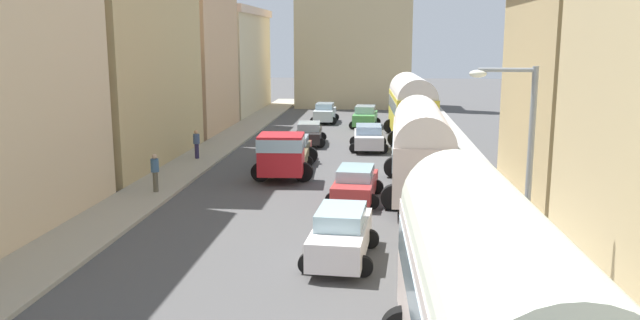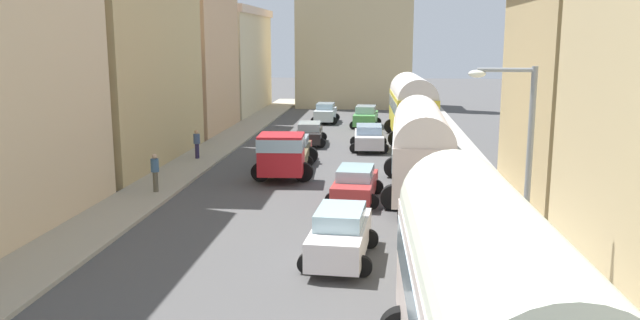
{
  "view_description": "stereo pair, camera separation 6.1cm",
  "coord_description": "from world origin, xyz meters",
  "px_view_note": "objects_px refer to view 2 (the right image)",
  "views": [
    {
      "loc": [
        2.59,
        -7.09,
        6.53
      ],
      "look_at": [
        0.0,
        20.51,
        1.25
      ],
      "focal_mm": 35.53,
      "sensor_mm": 36.0,
      "label": 1
    },
    {
      "loc": [
        2.65,
        -7.09,
        6.53
      ],
      "look_at": [
        0.0,
        20.51,
        1.25
      ],
      "focal_mm": 35.53,
      "sensor_mm": 36.0,
      "label": 2
    }
  ],
  "objects_px": {
    "parked_bus_0": "(485,304)",
    "pedestrian_1": "(197,143)",
    "parked_bus_1": "(420,144)",
    "streetlamp_near": "(520,157)",
    "car_3": "(340,234)",
    "pedestrian_0": "(155,171)",
    "car_2": "(325,113)",
    "car_1": "(310,133)",
    "car_0": "(295,150)",
    "car_6": "(366,117)",
    "cargo_truck_0": "(285,152)",
    "car_4": "(355,183)",
    "car_5": "(369,137)"
  },
  "relations": [
    {
      "from": "pedestrian_1",
      "to": "parked_bus_1",
      "type": "bearing_deg",
      "value": -28.32
    },
    {
      "from": "parked_bus_1",
      "to": "car_1",
      "type": "relative_size",
      "value": 2.33
    },
    {
      "from": "car_2",
      "to": "car_5",
      "type": "distance_m",
      "value": 12.92
    },
    {
      "from": "car_4",
      "to": "car_6",
      "type": "height_order",
      "value": "car_6"
    },
    {
      "from": "car_1",
      "to": "pedestrian_0",
      "type": "xyz_separation_m",
      "value": [
        -5.06,
        -13.85,
        0.31
      ]
    },
    {
      "from": "parked_bus_0",
      "to": "car_4",
      "type": "bearing_deg",
      "value": 100.0
    },
    {
      "from": "parked_bus_0",
      "to": "pedestrian_1",
      "type": "xyz_separation_m",
      "value": [
        -11.72,
        23.4,
        -1.31
      ]
    },
    {
      "from": "car_5",
      "to": "streetlamp_near",
      "type": "distance_m",
      "value": 21.94
    },
    {
      "from": "cargo_truck_0",
      "to": "pedestrian_1",
      "type": "xyz_separation_m",
      "value": [
        -5.39,
        3.4,
        -0.19
      ]
    },
    {
      "from": "parked_bus_0",
      "to": "car_4",
      "type": "distance_m",
      "value": 15.84
    },
    {
      "from": "car_0",
      "to": "streetlamp_near",
      "type": "xyz_separation_m",
      "value": [
        8.12,
        -16.69,
        2.81
      ]
    },
    {
      "from": "car_1",
      "to": "pedestrian_0",
      "type": "bearing_deg",
      "value": -110.08
    },
    {
      "from": "car_1",
      "to": "car_4",
      "type": "bearing_deg",
      "value": -76.02
    },
    {
      "from": "parked_bus_0",
      "to": "car_3",
      "type": "relative_size",
      "value": 2.08
    },
    {
      "from": "car_6",
      "to": "streetlamp_near",
      "type": "xyz_separation_m",
      "value": [
        4.7,
        -31.27,
        2.74
      ]
    },
    {
      "from": "car_0",
      "to": "car_4",
      "type": "distance_m",
      "value": 8.5
    },
    {
      "from": "cargo_truck_0",
      "to": "car_4",
      "type": "xyz_separation_m",
      "value": [
        3.6,
        -4.47,
        -0.45
      ]
    },
    {
      "from": "car_0",
      "to": "car_3",
      "type": "relative_size",
      "value": 0.89
    },
    {
      "from": "parked_bus_0",
      "to": "car_2",
      "type": "relative_size",
      "value": 2.23
    },
    {
      "from": "car_2",
      "to": "pedestrian_1",
      "type": "relative_size",
      "value": 2.26
    },
    {
      "from": "parked_bus_1",
      "to": "car_6",
      "type": "height_order",
      "value": "parked_bus_1"
    },
    {
      "from": "car_4",
      "to": "car_6",
      "type": "xyz_separation_m",
      "value": [
        -0.13,
        22.31,
        0.11
      ]
    },
    {
      "from": "parked_bus_0",
      "to": "car_0",
      "type": "distance_m",
      "value": 24.14
    },
    {
      "from": "parked_bus_1",
      "to": "car_6",
      "type": "distance_m",
      "value": 20.98
    },
    {
      "from": "pedestrian_0",
      "to": "streetlamp_near",
      "type": "relative_size",
      "value": 0.3
    },
    {
      "from": "car_4",
      "to": "streetlamp_near",
      "type": "xyz_separation_m",
      "value": [
        4.58,
        -8.96,
        2.84
      ]
    },
    {
      "from": "car_3",
      "to": "car_2",
      "type": "bearing_deg",
      "value": 95.79
    },
    {
      "from": "pedestrian_0",
      "to": "streetlamp_near",
      "type": "distance_m",
      "value": 16.16
    },
    {
      "from": "car_0",
      "to": "parked_bus_1",
      "type": "bearing_deg",
      "value": -44.63
    },
    {
      "from": "parked_bus_0",
      "to": "car_6",
      "type": "distance_m",
      "value": 37.98
    },
    {
      "from": "car_1",
      "to": "pedestrian_1",
      "type": "distance_m",
      "value": 8.23
    },
    {
      "from": "car_4",
      "to": "pedestrian_0",
      "type": "bearing_deg",
      "value": 179.16
    },
    {
      "from": "cargo_truck_0",
      "to": "car_0",
      "type": "height_order",
      "value": "cargo_truck_0"
    },
    {
      "from": "car_3",
      "to": "streetlamp_near",
      "type": "xyz_separation_m",
      "value": [
        4.73,
        -1.67,
        2.74
      ]
    },
    {
      "from": "parked_bus_1",
      "to": "streetlamp_near",
      "type": "relative_size",
      "value": 1.64
    },
    {
      "from": "car_6",
      "to": "pedestrian_1",
      "type": "relative_size",
      "value": 2.36
    },
    {
      "from": "parked_bus_0",
      "to": "pedestrian_1",
      "type": "bearing_deg",
      "value": 116.62
    },
    {
      "from": "parked_bus_0",
      "to": "car_3",
      "type": "height_order",
      "value": "parked_bus_0"
    },
    {
      "from": "car_4",
      "to": "parked_bus_0",
      "type": "bearing_deg",
      "value": -80.0
    },
    {
      "from": "car_4",
      "to": "parked_bus_1",
      "type": "bearing_deg",
      "value": 30.2
    },
    {
      "from": "pedestrian_0",
      "to": "cargo_truck_0",
      "type": "bearing_deg",
      "value": 41.33
    },
    {
      "from": "car_2",
      "to": "pedestrian_0",
      "type": "distance_m",
      "value": 25.17
    },
    {
      "from": "parked_bus_1",
      "to": "cargo_truck_0",
      "type": "bearing_deg",
      "value": 155.27
    },
    {
      "from": "car_0",
      "to": "car_5",
      "type": "height_order",
      "value": "car_5"
    },
    {
      "from": "parked_bus_1",
      "to": "car_6",
      "type": "xyz_separation_m",
      "value": [
        -2.83,
        20.74,
        -1.32
      ]
    },
    {
      "from": "car_1",
      "to": "car_3",
      "type": "distance_m",
      "value": 21.52
    },
    {
      "from": "parked_bus_1",
      "to": "car_3",
      "type": "bearing_deg",
      "value": -107.87
    },
    {
      "from": "parked_bus_1",
      "to": "car_6",
      "type": "relative_size",
      "value": 2.39
    },
    {
      "from": "car_6",
      "to": "car_5",
      "type": "bearing_deg",
      "value": -87.53
    },
    {
      "from": "car_6",
      "to": "car_2",
      "type": "bearing_deg",
      "value": 143.27
    }
  ]
}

